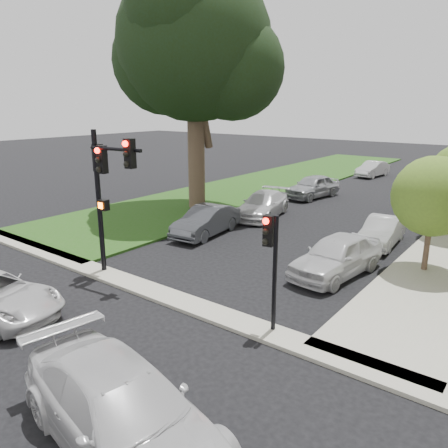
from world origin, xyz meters
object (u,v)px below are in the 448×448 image
Objects in this scene: car_parked_1 at (382,231)px; car_parked_5 at (206,221)px; car_parked_9 at (373,169)px; small_tree_a at (433,196)px; car_parked_6 at (263,205)px; car_parked_7 at (313,186)px; traffic_signal_main at (105,177)px; traffic_signal_secondary at (271,252)px; car_parked_3 at (441,189)px; car_cross_far at (122,410)px; car_parked_2 at (422,205)px; eucalyptus at (194,44)px; car_parked_0 at (336,256)px.

car_parked_1 is 0.90× the size of car_parked_5.
car_parked_1 is 20.82m from car_parked_9.
car_parked_1 is (-2.50, 2.44, -2.39)m from small_tree_a.
car_parked_7 is at bearing 79.40° from car_parked_6.
small_tree_a is at bearing 1.20° from car_parked_5.
traffic_signal_main is at bearing -80.09° from car_parked_7.
traffic_signal_secondary is 30.60m from car_parked_9.
small_tree_a reaches higher than car_parked_3.
car_parked_6 is (-7.46, 16.70, -0.08)m from car_cross_far.
traffic_signal_secondary reaches higher than car_parked_5.
car_parked_2 is at bearing 85.05° from car_parked_1.
car_parked_0 is at bearing -24.04° from eucalyptus.
car_parked_9 is (-9.73, 21.96, -2.36)m from small_tree_a.
car_parked_0 is 4.85m from car_parked_1.
small_tree_a reaches higher than car_parked_9.
car_parked_9 reaches higher than car_parked_3.
car_parked_9 is at bearing 90.32° from traffic_signal_main.
small_tree_a is 0.83× the size of traffic_signal_main.
car_cross_far reaches higher than car_parked_5.
car_parked_2 is 13.13m from car_parked_5.
car_parked_6 reaches higher than car_parked_9.
car_parked_9 is at bearing 76.75° from eucalyptus.
car_parked_7 reaches higher than car_parked_3.
traffic_signal_secondary is at bearing -107.29° from small_tree_a.
car_parked_2 is 1.22× the size of car_parked_3.
car_parked_1 is at bearing 54.99° from traffic_signal_main.
traffic_signal_main is 1.39× the size of car_parked_1.
car_parked_2 is 1.10× the size of car_parked_5.
car_parked_7 is 1.13× the size of car_parked_9.
car_parked_1 is (-0.19, 15.62, -0.15)m from car_cross_far.
car_parked_6 is at bearing 167.24° from car_parked_1.
traffic_signal_main reaches higher than car_cross_far.
traffic_signal_secondary is at bearing -41.41° from eucalyptus.
car_parked_7 is 11.70m from car_parked_9.
traffic_signal_secondary is 13.53m from car_parked_6.
car_parked_1 is 0.95× the size of car_parked_9.
car_parked_3 is at bearing 46.53° from car_parked_6.
small_tree_a is at bearing 0.38° from car_cross_far.
car_parked_5 is (-7.48, -16.50, 0.05)m from car_parked_3.
traffic_signal_secondary is 0.80× the size of car_parked_5.
traffic_signal_secondary is at bearing -69.21° from car_parked_9.
car_parked_7 is (4.34, 7.51, -8.95)m from eucalyptus.
traffic_signal_secondary is 5.73m from car_cross_far.
eucalyptus is 12.46m from car_parked_7.
car_parked_7 is (-0.35, 17.92, -3.01)m from traffic_signal_main.
small_tree_a is at bearing 72.71° from traffic_signal_secondary.
small_tree_a is (14.25, -2.76, -6.71)m from eucalyptus.
car_parked_6 is (0.29, 4.83, -0.00)m from car_parked_5.
traffic_signal_main is at bearing -100.55° from car_parked_3.
car_cross_far is at bearing -99.94° from small_tree_a.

